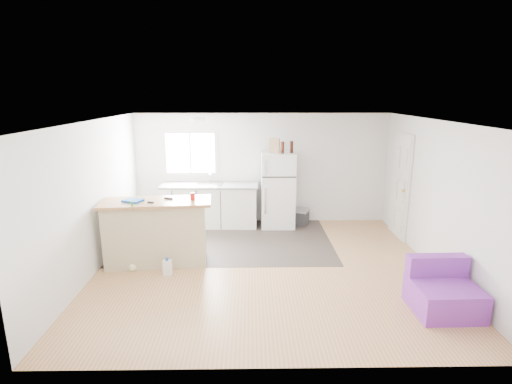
# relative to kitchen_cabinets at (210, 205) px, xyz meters

# --- Properties ---
(room) EXTENTS (5.51, 5.01, 2.41)m
(room) POSITION_rel_kitchen_cabinets_xyz_m (1.13, -2.18, 0.73)
(room) COLOR #A67745
(room) RESTS_ON ground
(vinyl_zone) EXTENTS (4.05, 2.50, 0.00)m
(vinyl_zone) POSITION_rel_kitchen_cabinets_xyz_m (0.40, -0.93, -0.47)
(vinyl_zone) COLOR #342B27
(vinyl_zone) RESTS_ON floor
(window) EXTENTS (1.18, 0.06, 0.98)m
(window) POSITION_rel_kitchen_cabinets_xyz_m (-0.42, 0.31, 1.08)
(window) COLOR white
(window) RESTS_ON back_wall
(interior_door) EXTENTS (0.11, 0.92, 2.10)m
(interior_door) POSITION_rel_kitchen_cabinets_xyz_m (3.85, -0.63, 0.55)
(interior_door) COLOR white
(interior_door) RESTS_ON right_wall
(ceiling_fixture) EXTENTS (0.30, 0.30, 0.07)m
(ceiling_fixture) POSITION_rel_kitchen_cabinets_xyz_m (-0.07, -0.98, 1.89)
(ceiling_fixture) COLOR white
(ceiling_fixture) RESTS_ON ceiling
(kitchen_cabinets) EXTENTS (2.08, 0.70, 1.20)m
(kitchen_cabinets) POSITION_rel_kitchen_cabinets_xyz_m (0.00, 0.00, 0.00)
(kitchen_cabinets) COLOR white
(kitchen_cabinets) RESTS_ON floor
(peninsula) EXTENTS (1.84, 0.84, 1.10)m
(peninsula) POSITION_rel_kitchen_cabinets_xyz_m (-0.71, -1.97, 0.09)
(peninsula) COLOR #BEB289
(peninsula) RESTS_ON floor
(refrigerator) EXTENTS (0.71, 0.68, 1.60)m
(refrigerator) POSITION_rel_kitchen_cabinets_xyz_m (1.46, -0.03, 0.33)
(refrigerator) COLOR white
(refrigerator) RESTS_ON floor
(cooler) EXTENTS (0.56, 0.48, 0.36)m
(cooler) POSITION_rel_kitchen_cabinets_xyz_m (1.91, 0.07, -0.29)
(cooler) COLOR #2B2C2E
(cooler) RESTS_ON floor
(purple_seat) EXTENTS (0.83, 0.78, 0.67)m
(purple_seat) POSITION_rel_kitchen_cabinets_xyz_m (3.42, -3.53, -0.22)
(purple_seat) COLOR purple
(purple_seat) RESTS_ON floor
(cleaner_jug) EXTENTS (0.14, 0.10, 0.29)m
(cleaner_jug) POSITION_rel_kitchen_cabinets_xyz_m (-0.45, -2.43, -0.34)
(cleaner_jug) COLOR white
(cleaner_jug) RESTS_ON floor
(mop) EXTENTS (0.24, 0.33, 1.19)m
(mop) POSITION_rel_kitchen_cabinets_xyz_m (-1.02, -2.25, -0.24)
(mop) COLOR green
(mop) RESTS_ON floor
(red_cup) EXTENTS (0.10, 0.10, 0.12)m
(red_cup) POSITION_rel_kitchen_cabinets_xyz_m (-0.08, -1.91, 0.69)
(red_cup) COLOR red
(red_cup) RESTS_ON peninsula
(blue_tray) EXTENTS (0.36, 0.32, 0.04)m
(blue_tray) POSITION_rel_kitchen_cabinets_xyz_m (-1.04, -2.02, 0.65)
(blue_tray) COLOR #1249AD
(blue_tray) RESTS_ON peninsula
(tool_a) EXTENTS (0.15, 0.09, 0.03)m
(tool_a) POSITION_rel_kitchen_cabinets_xyz_m (-0.49, -1.86, 0.64)
(tool_a) COLOR black
(tool_a) RESTS_ON peninsula
(tool_b) EXTENTS (0.11, 0.07, 0.03)m
(tool_b) POSITION_rel_kitchen_cabinets_xyz_m (-0.73, -2.11, 0.64)
(tool_b) COLOR black
(tool_b) RESTS_ON peninsula
(cardboard_box) EXTENTS (0.22, 0.15, 0.30)m
(cardboard_box) POSITION_rel_kitchen_cabinets_xyz_m (1.37, -0.05, 1.28)
(cardboard_box) COLOR tan
(cardboard_box) RESTS_ON refrigerator
(bottle_left) EXTENTS (0.08, 0.08, 0.25)m
(bottle_left) POSITION_rel_kitchen_cabinets_xyz_m (1.54, -0.13, 1.25)
(bottle_left) COLOR #331109
(bottle_left) RESTS_ON refrigerator
(bottle_right) EXTENTS (0.07, 0.07, 0.25)m
(bottle_right) POSITION_rel_kitchen_cabinets_xyz_m (1.73, -0.02, 1.25)
(bottle_right) COLOR #331109
(bottle_right) RESTS_ON refrigerator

